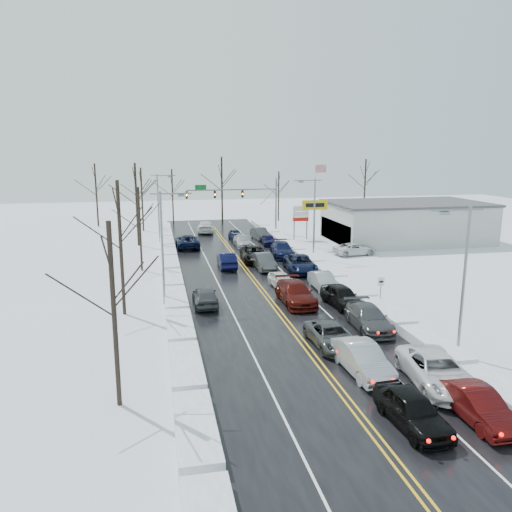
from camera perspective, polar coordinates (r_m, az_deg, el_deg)
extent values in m
plane|color=white|center=(45.59, 0.23, -3.35)|extent=(160.00, 160.00, 0.00)
cube|color=black|center=(47.48, -0.26, -2.72)|extent=(14.00, 84.00, 0.01)
cube|color=white|center=(46.66, -9.47, -3.16)|extent=(1.76, 72.00, 0.65)
cube|color=white|center=(49.47, 8.41, -2.25)|extent=(1.76, 72.00, 0.65)
cylinder|color=slate|center=(73.59, 2.30, 5.72)|extent=(0.24, 0.24, 8.00)
cylinder|color=slate|center=(72.09, -2.75, 7.58)|extent=(13.00, 0.18, 0.18)
cylinder|color=slate|center=(73.17, 1.39, 6.79)|extent=(2.33, 0.10, 2.33)
cube|color=#0C591E|center=(71.51, -6.35, 7.81)|extent=(1.60, 0.08, 0.70)
cube|color=black|center=(72.38, -1.56, 7.09)|extent=(0.32, 0.25, 1.05)
sphere|color=#3F0705|center=(72.20, -1.54, 7.32)|extent=(0.20, 0.20, 0.20)
sphere|color=orange|center=(72.23, -1.54, 7.08)|extent=(0.22, 0.22, 0.22)
sphere|color=black|center=(72.25, -1.54, 6.84)|extent=(0.20, 0.20, 0.20)
cube|color=black|center=(71.81, -4.73, 7.02)|extent=(0.32, 0.25, 1.05)
sphere|color=#3F0705|center=(71.62, -4.72, 7.24)|extent=(0.20, 0.20, 0.20)
sphere|color=orange|center=(71.65, -4.71, 7.00)|extent=(0.22, 0.22, 0.22)
sphere|color=black|center=(71.67, -4.71, 6.77)|extent=(0.20, 0.20, 0.20)
cube|color=black|center=(71.45, -7.94, 6.92)|extent=(0.32, 0.25, 1.05)
sphere|color=#3F0705|center=(71.26, -7.94, 7.15)|extent=(0.20, 0.20, 0.20)
sphere|color=orange|center=(71.29, -7.93, 6.91)|extent=(0.22, 0.22, 0.22)
sphere|color=black|center=(71.32, -7.92, 6.67)|extent=(0.20, 0.20, 0.20)
cylinder|color=slate|center=(62.84, 6.67, 3.45)|extent=(0.20, 0.20, 5.60)
cube|color=#DDB80B|center=(62.51, 6.73, 5.81)|extent=(3.20, 0.30, 1.20)
cube|color=black|center=(62.35, 6.78, 5.79)|extent=(2.40, 0.04, 0.50)
cylinder|color=slate|center=(68.37, 4.38, 3.52)|extent=(0.16, 0.16, 4.00)
cylinder|color=slate|center=(68.88, 5.83, 3.55)|extent=(0.16, 0.16, 4.00)
cube|color=white|center=(68.32, 5.14, 5.44)|extent=(2.20, 0.22, 0.70)
cube|color=white|center=(68.42, 5.13, 4.78)|extent=(2.20, 0.22, 0.70)
cube|color=#B1150D|center=(68.51, 5.12, 4.20)|extent=(2.20, 0.22, 0.50)
cylinder|color=slate|center=(40.52, 14.04, -4.09)|extent=(0.08, 0.08, 2.20)
cube|color=white|center=(40.28, 14.11, -2.86)|extent=(0.55, 0.05, 0.70)
cube|color=black|center=(40.25, 14.13, -2.87)|extent=(0.35, 0.02, 0.15)
cylinder|color=silver|center=(77.18, 6.68, 6.69)|extent=(0.14, 0.14, 10.00)
cube|color=beige|center=(70.01, 16.74, 3.66)|extent=(20.00, 12.00, 5.00)
cube|color=#262628|center=(66.05, 9.04, 2.75)|extent=(0.10, 11.00, 2.80)
cube|color=#3F3F42|center=(69.69, 16.87, 5.81)|extent=(20.40, 12.40, 0.30)
cylinder|color=slate|center=(31.43, 22.65, -2.92)|extent=(0.18, 0.18, 9.00)
cylinder|color=slate|center=(30.23, 22.05, 4.88)|extent=(3.20, 0.12, 0.12)
cube|color=slate|center=(29.81, 20.73, 4.60)|extent=(0.50, 0.25, 0.18)
cylinder|color=slate|center=(56.34, 6.67, 4.21)|extent=(0.18, 0.18, 9.00)
cylinder|color=slate|center=(55.67, 5.98, 8.58)|extent=(3.20, 0.12, 0.12)
cube|color=slate|center=(55.45, 5.18, 8.43)|extent=(0.50, 0.25, 0.18)
cylinder|color=slate|center=(39.77, -10.66, 0.81)|extent=(0.18, 0.18, 9.00)
cylinder|color=slate|center=(39.19, -9.73, 7.03)|extent=(3.20, 0.12, 0.12)
cube|color=slate|center=(39.24, -8.54, 6.86)|extent=(0.50, 0.25, 0.18)
cylinder|color=slate|center=(67.47, -11.09, 5.36)|extent=(0.18, 0.18, 9.00)
cylinder|color=slate|center=(67.13, -10.55, 9.03)|extent=(3.20, 0.12, 0.12)
cube|color=slate|center=(67.15, -9.85, 8.93)|extent=(0.50, 0.25, 0.18)
cylinder|color=#2D231C|center=(24.35, -15.89, -6.65)|extent=(0.24, 0.24, 9.00)
cylinder|color=#2D231C|center=(37.80, -15.18, 0.78)|extent=(0.27, 0.27, 10.00)
cylinder|color=#2D231C|center=(51.66, -13.11, 2.99)|extent=(0.23, 0.23, 8.50)
cylinder|color=#2D231C|center=(65.44, -13.47, 5.71)|extent=(0.28, 0.28, 10.50)
cylinder|color=#2D231C|center=(77.41, -12.89, 6.30)|extent=(0.25, 0.25, 9.50)
cylinder|color=#2D231C|center=(83.83, -17.77, 6.62)|extent=(0.27, 0.27, 10.00)
cylinder|color=#2D231C|center=(84.43, -9.51, 6.72)|extent=(0.24, 0.24, 9.00)
cylinder|color=#2D231C|center=(83.02, -3.91, 7.46)|extent=(0.29, 0.29, 11.00)
cylinder|color=#2D231C|center=(86.47, 2.60, 6.83)|extent=(0.23, 0.23, 8.50)
cylinder|color=#2D231C|center=(92.04, 12.32, 7.51)|extent=(0.28, 0.28, 10.50)
imported|color=black|center=(24.62, 17.31, -18.03)|extent=(2.15, 4.76, 1.59)
imported|color=#ABADB3|center=(28.97, 11.98, -12.95)|extent=(2.00, 5.14, 1.67)
imported|color=#434648|center=(32.26, 8.55, -10.15)|extent=(2.46, 5.15, 1.42)
imported|color=#460D09|center=(40.45, 4.54, -5.41)|extent=(2.42, 5.92, 1.72)
imported|color=white|center=(44.80, 2.95, -3.65)|extent=(2.01, 4.23, 1.40)
imported|color=#3A3D3E|center=(51.62, 0.90, -1.52)|extent=(1.88, 5.00, 1.63)
imported|color=black|center=(55.21, -0.16, -0.62)|extent=(3.06, 6.08, 1.65)
imported|color=#A9ABB1|center=(63.68, -1.55, 1.09)|extent=(2.06, 4.97, 1.44)
imported|color=black|center=(68.56, -2.35, 1.87)|extent=(1.69, 4.12, 1.40)
imported|color=#450909|center=(26.02, 23.90, -16.81)|extent=(1.62, 4.61, 1.52)
imported|color=white|center=(28.66, 19.85, -13.72)|extent=(3.50, 6.29, 1.66)
imported|color=#404346|center=(35.66, 12.69, -8.11)|extent=(2.51, 5.55, 1.58)
imported|color=black|center=(40.20, 9.73, -5.66)|extent=(2.41, 5.06, 1.67)
imported|color=#A2A6AA|center=(44.64, 7.66, -3.80)|extent=(1.62, 4.57, 1.50)
imported|color=black|center=(50.76, 5.04, -1.80)|extent=(3.34, 6.25, 1.67)
imported|color=black|center=(57.74, 2.99, -0.07)|extent=(2.89, 5.95, 1.67)
imported|color=black|center=(64.67, 1.44, 1.26)|extent=(1.93, 4.12, 1.36)
imported|color=#383B3C|center=(68.94, 0.48, 1.94)|extent=(2.13, 4.87, 1.56)
imported|color=black|center=(52.40, -3.35, -1.33)|extent=(1.81, 4.93, 1.61)
imported|color=black|center=(63.54, -7.83, 0.96)|extent=(2.83, 6.01, 1.66)
imported|color=silver|center=(74.90, -5.78, 2.69)|extent=(3.08, 6.12, 1.70)
imported|color=#3C3E41|center=(39.97, -5.81, -5.65)|extent=(1.90, 4.65, 1.58)
imported|color=white|center=(59.74, 11.19, 0.13)|extent=(5.31, 2.92, 1.41)
imported|color=#434649|center=(65.33, 12.05, 1.10)|extent=(2.50, 5.68, 1.62)
imported|color=black|center=(69.36, 9.05, 1.85)|extent=(1.79, 4.24, 1.43)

